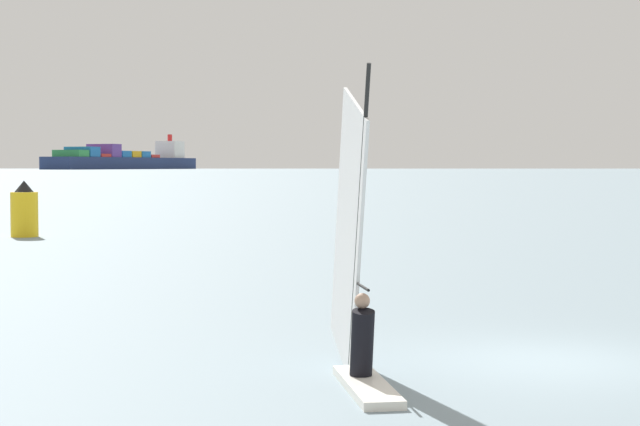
{
  "coord_description": "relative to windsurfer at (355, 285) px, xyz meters",
  "views": [
    {
      "loc": [
        -6.82,
        -15.06,
        3.09
      ],
      "look_at": [
        -1.94,
        8.97,
        1.96
      ],
      "focal_mm": 57.96,
      "sensor_mm": 36.0,
      "label": 1
    }
  ],
  "objects": [
    {
      "name": "cargo_ship",
      "position": [
        8.23,
        846.24,
        6.04
      ],
      "size": [
        127.08,
        173.8,
        30.38
      ],
      "rotation": [
        0.0,
        0.0,
        4.13
      ],
      "color": "navy",
      "rests_on": "ground_plane"
    },
    {
      "name": "windsurfer",
      "position": [
        0.0,
        0.0,
        0.0
      ],
      "size": [
        0.68,
        4.22,
        4.64
      ],
      "rotation": [
        0.0,
        0.0,
        4.66
      ],
      "color": "white",
      "rests_on": "ground_plane"
    },
    {
      "name": "ground_plane",
      "position": [
        3.35,
        0.54,
        -1.35
      ],
      "size": [
        4000.0,
        4000.0,
        0.0
      ],
      "primitive_type": "plane",
      "color": "gray"
    },
    {
      "name": "channel_buoy",
      "position": [
        -7.14,
        31.64,
        -0.25
      ],
      "size": [
        1.17,
        1.17,
        2.44
      ],
      "color": "yellow",
      "rests_on": "ground_plane"
    }
  ]
}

